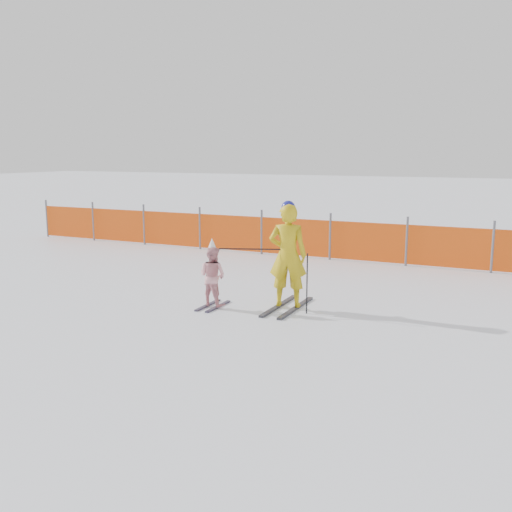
{
  "coord_description": "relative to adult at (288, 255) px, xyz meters",
  "views": [
    {
      "loc": [
        4.25,
        -8.56,
        2.82
      ],
      "look_at": [
        0.0,
        0.5,
        1.0
      ],
      "focal_mm": 40.0,
      "sensor_mm": 36.0,
      "label": 1
    }
  ],
  "objects": [
    {
      "name": "child",
      "position": [
        -1.29,
        -0.5,
        -0.4
      ],
      "size": [
        0.58,
        0.86,
        1.29
      ],
      "color": "black",
      "rests_on": "ground"
    },
    {
      "name": "safety_fence",
      "position": [
        -3.0,
        4.93,
        -0.43
      ],
      "size": [
        15.73,
        0.06,
        1.25
      ],
      "color": "#595960",
      "rests_on": "ground"
    },
    {
      "name": "ground",
      "position": [
        -0.46,
        -0.88,
        -0.99
      ],
      "size": [
        120.0,
        120.0,
        0.0
      ],
      "primitive_type": "plane",
      "color": "white",
      "rests_on": "ground"
    },
    {
      "name": "adult",
      "position": [
        0.0,
        0.0,
        0.0
      ],
      "size": [
        0.78,
        1.6,
        1.98
      ],
      "color": "black",
      "rests_on": "ground"
    },
    {
      "name": "ski_poles",
      "position": [
        -0.11,
        -0.23,
        -0.16
      ],
      "size": [
        1.64,
        0.43,
        1.1
      ],
      "color": "black",
      "rests_on": "ground"
    }
  ]
}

